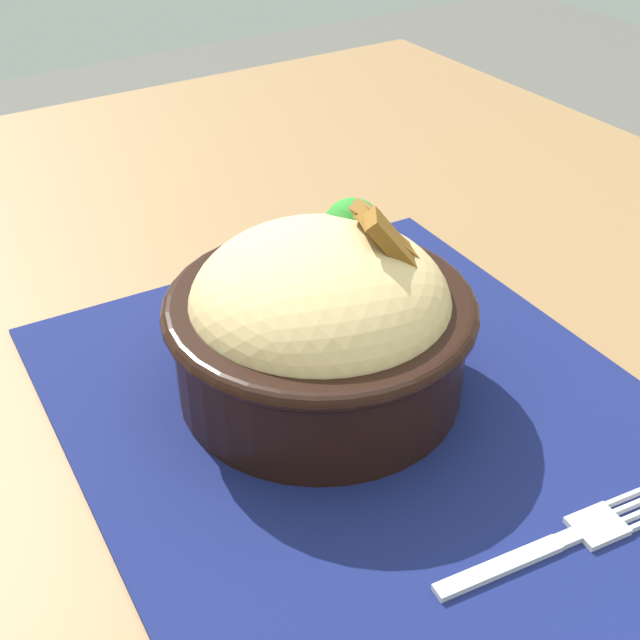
# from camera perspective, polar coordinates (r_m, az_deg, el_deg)

# --- Properties ---
(table) EXTENTS (1.32, 0.92, 0.71)m
(table) POSITION_cam_1_polar(r_m,az_deg,el_deg) (0.53, 7.87, -13.43)
(table) COLOR olive
(table) RESTS_ON ground_plane
(placemat) EXTENTS (0.42, 0.35, 0.00)m
(placemat) POSITION_cam_1_polar(r_m,az_deg,el_deg) (0.50, 3.72, -7.04)
(placemat) COLOR #11194C
(placemat) RESTS_ON table
(bowl) EXTENTS (0.19, 0.19, 0.12)m
(bowl) POSITION_cam_1_polar(r_m,az_deg,el_deg) (0.49, 0.07, -0.01)
(bowl) COLOR black
(bowl) RESTS_ON placemat
(fork) EXTENTS (0.03, 0.13, 0.00)m
(fork) POSITION_cam_1_polar(r_m,az_deg,el_deg) (0.45, 16.04, -14.17)
(fork) COLOR silver
(fork) RESTS_ON placemat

